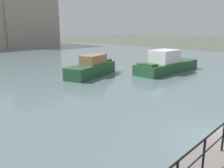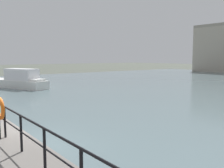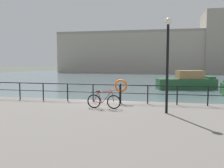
# 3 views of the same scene
# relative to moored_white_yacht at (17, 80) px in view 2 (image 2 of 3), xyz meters

# --- Properties ---
(ground_plane) EXTENTS (240.00, 240.00, 0.00)m
(ground_plane) POSITION_rel_moored_white_yacht_xyz_m (20.09, -6.21, -0.86)
(ground_plane) COLOR #4C5147
(moored_white_yacht) EXTENTS (9.85, 5.25, 2.25)m
(moored_white_yacht) POSITION_rel_moored_white_yacht_xyz_m (0.00, 0.00, 0.00)
(moored_white_yacht) COLOR white
(moored_white_yacht) RESTS_ON water_basin
(life_ring_stand) EXTENTS (0.75, 0.16, 1.40)m
(life_ring_stand) POSITION_rel_moored_white_yacht_xyz_m (21.05, -7.11, 0.97)
(life_ring_stand) COLOR black
(life_ring_stand) RESTS_ON quay_promenade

